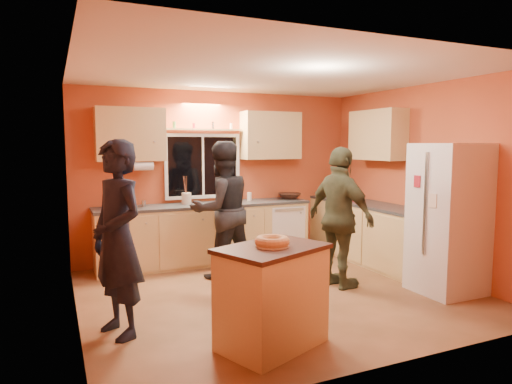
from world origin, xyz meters
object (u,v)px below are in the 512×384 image
person_center (222,210)px  person_right (340,218)px  person_left (117,239)px  island (272,296)px  refrigerator (448,219)px

person_center → person_right: 1.57m
person_left → person_right: (2.72, 0.37, -0.04)m
person_left → island: bearing=34.4°
person_left → person_center: size_ratio=1.00×
island → person_center: bearing=59.7°
refrigerator → island: (-2.59, -0.48, -0.44)m
island → person_left: 1.52m
refrigerator → person_center: person_center is taller
person_left → person_center: (1.52, 1.39, -0.00)m
island → person_center: 2.26m
refrigerator → person_left: (-3.79, 0.32, 0.02)m
island → person_right: 1.96m
person_center → person_right: bearing=130.2°
island → person_left: size_ratio=0.60×
refrigerator → person_right: 1.28m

